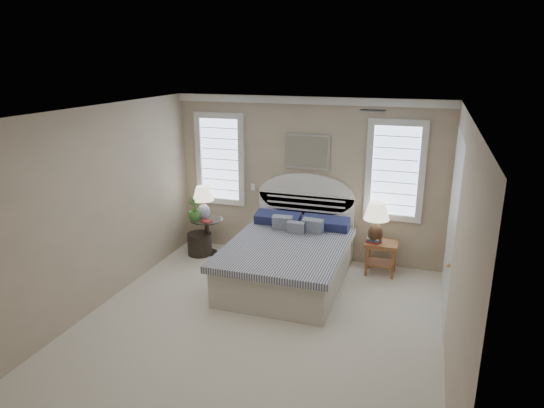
{
  "coord_description": "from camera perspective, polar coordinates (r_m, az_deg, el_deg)",
  "views": [
    {
      "loc": [
        1.87,
        -5.08,
        3.28
      ],
      "look_at": [
        -0.12,
        1.0,
        1.35
      ],
      "focal_mm": 32.0,
      "sensor_mm": 36.0,
      "label": 1
    }
  ],
  "objects": [
    {
      "name": "lamp_left",
      "position": [
        8.28,
        -8.09,
        0.57
      ],
      "size": [
        0.37,
        0.37,
        0.59
      ],
      "rotation": [
        0.0,
        0.0,
        0.03
      ],
      "color": "silver",
      "rests_on": "side_table_left"
    },
    {
      "name": "painting",
      "position": [
        7.9,
        4.18,
        6.13
      ],
      "size": [
        0.74,
        0.04,
        0.58
      ],
      "primitive_type": "cube",
      "color": "silver",
      "rests_on": "wall_back"
    },
    {
      "name": "wall_back",
      "position": [
        8.04,
        4.18,
        2.89
      ],
      "size": [
        4.5,
        0.02,
        2.7
      ],
      "primitive_type": "cube",
      "color": "#C4AD93",
      "rests_on": "floor"
    },
    {
      "name": "floor",
      "position": [
        6.33,
        -1.82,
        -14.41
      ],
      "size": [
        4.5,
        5.0,
        0.01
      ],
      "primitive_type": "cube",
      "color": "silver",
      "rests_on": "ground"
    },
    {
      "name": "wall_left",
      "position": [
        6.82,
        -20.01,
        -0.66
      ],
      "size": [
        0.02,
        5.0,
        2.7
      ],
      "primitive_type": "cube",
      "color": "#C4AD93",
      "rests_on": "floor"
    },
    {
      "name": "window_right",
      "position": [
        7.75,
        14.28,
        3.79
      ],
      "size": [
        0.9,
        0.06,
        1.6
      ],
      "primitive_type": "cube",
      "color": "silver",
      "rests_on": "wall_back"
    },
    {
      "name": "lamp_right",
      "position": [
        7.6,
        12.17,
        -1.63
      ],
      "size": [
        0.48,
        0.48,
        0.64
      ],
      "rotation": [
        0.0,
        0.0,
        0.25
      ],
      "color": "black",
      "rests_on": "nightstand_right"
    },
    {
      "name": "books_left",
      "position": [
        8.24,
        -7.72,
        -2.01
      ],
      "size": [
        0.22,
        0.19,
        0.02
      ],
      "rotation": [
        0.0,
        0.0,
        -0.4
      ],
      "color": "maroon",
      "rests_on": "side_table_left"
    },
    {
      "name": "window_left",
      "position": [
        8.46,
        -6.09,
        5.28
      ],
      "size": [
        0.9,
        0.06,
        1.6
      ],
      "primitive_type": "cube",
      "color": "silver",
      "rests_on": "wall_back"
    },
    {
      "name": "closet_door",
      "position": [
        6.62,
        20.34,
        -2.56
      ],
      "size": [
        0.02,
        1.8,
        2.4
      ],
      "primitive_type": "cube",
      "color": "silver",
      "rests_on": "floor"
    },
    {
      "name": "wall_right",
      "position": [
        5.44,
        21.01,
        -5.1
      ],
      "size": [
        0.02,
        5.0,
        2.7
      ],
      "primitive_type": "cube",
      "color": "#C4AD93",
      "rests_on": "floor"
    },
    {
      "name": "switch_plate",
      "position": [
        8.35,
        -2.21,
        2.03
      ],
      "size": [
        0.08,
        0.01,
        0.12
      ],
      "primitive_type": "cube",
      "color": "white",
      "rests_on": "wall_back"
    },
    {
      "name": "floor_pot",
      "position": [
        8.51,
        -8.49,
        -4.66
      ],
      "size": [
        0.43,
        0.43,
        0.38
      ],
      "primitive_type": "cylinder",
      "rotation": [
        0.0,
        0.0,
        0.04
      ],
      "color": "black",
      "rests_on": "floor"
    },
    {
      "name": "hvac_vent",
      "position": [
        5.94,
        11.81,
        10.7
      ],
      "size": [
        0.3,
        0.2,
        0.02
      ],
      "primitive_type": "cube",
      "color": "#B2B2B2",
      "rests_on": "ceiling"
    },
    {
      "name": "potted_plant",
      "position": [
        8.26,
        -9.11,
        -0.59
      ],
      "size": [
        0.25,
        0.25,
        0.41
      ],
      "primitive_type": "imported",
      "rotation": [
        0.0,
        0.0,
        0.08
      ],
      "color": "#3C7C31",
      "rests_on": "side_table_left"
    },
    {
      "name": "side_table_left",
      "position": [
        8.46,
        -7.64,
        -3.34
      ],
      "size": [
        0.56,
        0.56,
        0.63
      ],
      "color": "black",
      "rests_on": "floor"
    },
    {
      "name": "nightstand_right",
      "position": [
        7.8,
        12.72,
        -5.38
      ],
      "size": [
        0.5,
        0.4,
        0.53
      ],
      "color": "#965931",
      "rests_on": "floor"
    },
    {
      "name": "books_right",
      "position": [
        7.7,
        11.9,
        -4.16
      ],
      "size": [
        0.24,
        0.21,
        0.08
      ],
      "rotation": [
        0.0,
        0.0,
        -0.37
      ],
      "color": "maroon",
      "rests_on": "nightstand_right"
    },
    {
      "name": "crown_molding",
      "position": [
        7.79,
        4.31,
        12.07
      ],
      "size": [
        4.5,
        0.08,
        0.12
      ],
      "primitive_type": "cube",
      "color": "white",
      "rests_on": "wall_back"
    },
    {
      "name": "bed",
      "position": [
        7.39,
        2.03,
        -6.25
      ],
      "size": [
        1.72,
        2.28,
        1.47
      ],
      "color": "#BCB7A5",
      "rests_on": "floor"
    },
    {
      "name": "ceiling",
      "position": [
        5.44,
        -2.08,
        10.71
      ],
      "size": [
        4.5,
        5.0,
        0.01
      ],
      "primitive_type": "cube",
      "color": "silver",
      "rests_on": "wall_back"
    }
  ]
}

